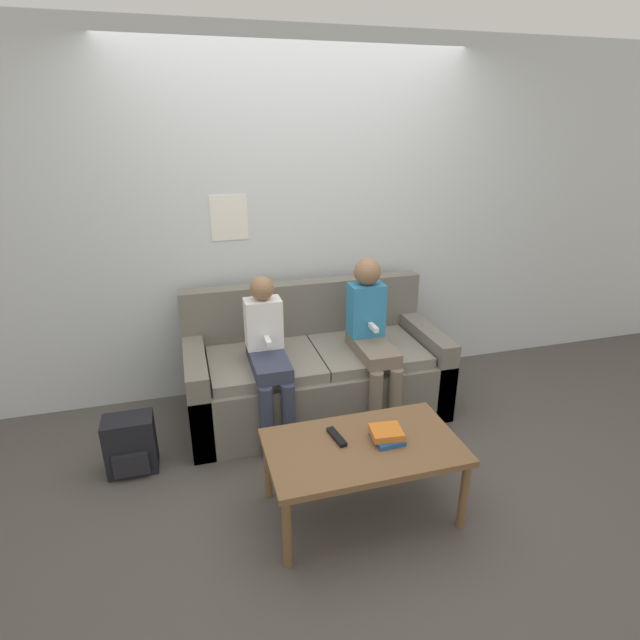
# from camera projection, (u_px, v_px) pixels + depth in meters

# --- Properties ---
(ground_plane) EXTENTS (10.00, 10.00, 0.00)m
(ground_plane) POSITION_uv_depth(u_px,v_px,m) (336.00, 449.00, 3.28)
(ground_plane) COLOR #4C4742
(wall_back) EXTENTS (8.00, 0.07, 2.60)m
(wall_back) POSITION_uv_depth(u_px,v_px,m) (297.00, 223.00, 3.71)
(wall_back) COLOR silver
(wall_back) RESTS_ON ground_plane
(couch) EXTENTS (1.81, 0.82, 0.90)m
(couch) POSITION_uv_depth(u_px,v_px,m) (315.00, 372.00, 3.64)
(couch) COLOR #6B665B
(couch) RESTS_ON ground_plane
(coffee_table) EXTENTS (1.02, 0.58, 0.44)m
(coffee_table) POSITION_uv_depth(u_px,v_px,m) (363.00, 452.00, 2.62)
(coffee_table) COLOR brown
(coffee_table) RESTS_ON ground_plane
(person_left) EXTENTS (0.24, 0.56, 1.08)m
(person_left) POSITION_uv_depth(u_px,v_px,m) (268.00, 352.00, 3.25)
(person_left) COLOR #33384C
(person_left) RESTS_ON ground_plane
(person_right) EXTENTS (0.24, 0.56, 1.15)m
(person_right) POSITION_uv_depth(u_px,v_px,m) (372.00, 333.00, 3.43)
(person_right) COLOR #756656
(person_right) RESTS_ON ground_plane
(tv_remote) EXTENTS (0.07, 0.17, 0.02)m
(tv_remote) POSITION_uv_depth(u_px,v_px,m) (337.00, 437.00, 2.65)
(tv_remote) COLOR black
(tv_remote) RESTS_ON coffee_table
(book_stack) EXTENTS (0.18, 0.17, 0.06)m
(book_stack) POSITION_uv_depth(u_px,v_px,m) (387.00, 435.00, 2.63)
(book_stack) COLOR #23519E
(book_stack) RESTS_ON coffee_table
(backpack) EXTENTS (0.29, 0.22, 0.36)m
(backpack) POSITION_uv_depth(u_px,v_px,m) (131.00, 445.00, 3.02)
(backpack) COLOR black
(backpack) RESTS_ON ground_plane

